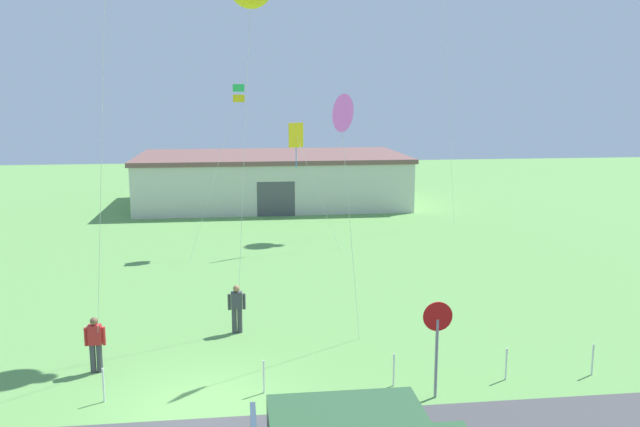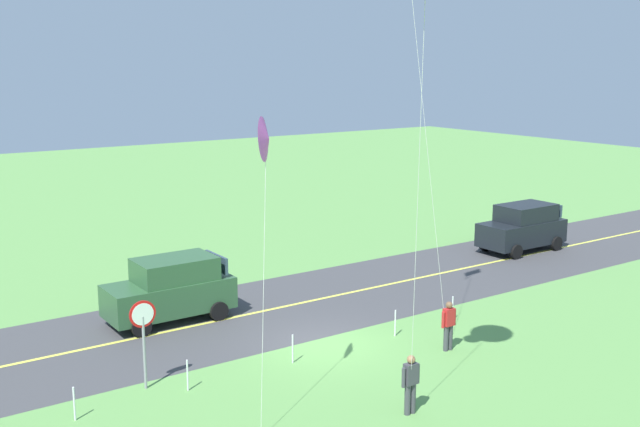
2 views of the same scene
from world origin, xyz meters
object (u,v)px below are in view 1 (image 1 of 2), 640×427
Objects in this scene: kite_green_far at (296,137)px; warehouse_distant at (272,179)px; person_adult_near at (95,343)px; kite_yellow_high at (238,94)px; kite_pink_drift at (341,113)px; stop_sign at (437,331)px; person_adult_companion at (237,307)px.

kite_green_far is 14.62m from warehouse_distant.
person_adult_near is 16.58m from kite_green_far.
kite_yellow_high is 0.44× the size of warehouse_distant.
kite_pink_drift is at bearing -88.81° from warehouse_distant.
stop_sign is 0.41× the size of kite_green_far.
warehouse_distant reaches higher than stop_sign.
kite_yellow_high is at bearing 105.19° from stop_sign.
warehouse_distant is (-2.51, 31.11, -0.05)m from stop_sign.
warehouse_distant reaches higher than person_adult_companion.
kite_yellow_high is at bearing -99.49° from warehouse_distant.
person_adult_near is 9.44m from kite_pink_drift.
person_adult_near is at bearing -115.89° from kite_green_far.
kite_yellow_high is 1.29× the size of kite_green_far.
warehouse_distant is (-0.57, 27.62, -5.38)m from kite_pink_drift.
kite_green_far is at bearing -87.96° from warehouse_distant.
person_adult_near is at bearing -102.78° from warehouse_distant.
stop_sign is 0.14× the size of warehouse_distant.
warehouse_distant is (2.26, 13.52, -5.93)m from kite_yellow_high.
kite_pink_drift reaches higher than person_adult_near.
stop_sign is 31.21m from warehouse_distant.
person_adult_companion is 0.21× the size of kite_pink_drift.
person_adult_companion is 25.88m from warehouse_distant.
stop_sign is 0.31× the size of kite_yellow_high.
kite_green_far is at bearing -133.45° from person_adult_companion.
stop_sign is at bearing -60.87° from kite_pink_drift.
stop_sign is 1.60× the size of person_adult_companion.
warehouse_distant is at bearing 67.48° from person_adult_near.
kite_pink_drift reaches higher than warehouse_distant.
kite_pink_drift is (2.83, -14.11, -0.55)m from kite_yellow_high.
kite_green_far is at bearing -11.79° from kite_yellow_high.
person_adult_near is 4.73m from person_adult_companion.
person_adult_companion is at bearing 133.18° from stop_sign.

